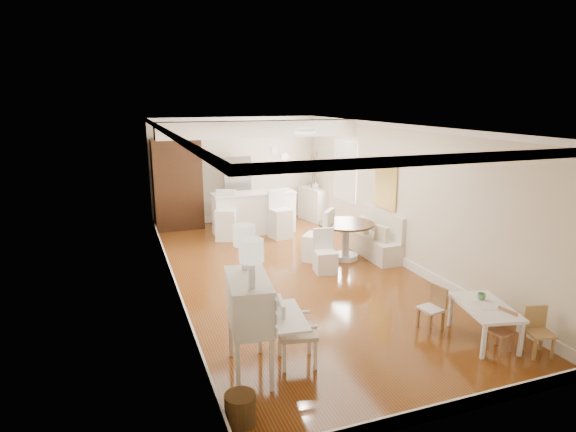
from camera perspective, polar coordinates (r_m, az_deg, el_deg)
room at (r=9.07m, az=0.30°, el=5.54°), size 9.00×9.04×2.82m
secretary_bureau at (r=5.96m, az=-4.61°, el=-12.88°), size 1.09×1.11×1.24m
gustavian_armchair at (r=6.22m, az=1.10°, el=-13.48°), size 0.59×0.59×0.87m
wicker_basket at (r=5.38m, az=-5.66°, el=-21.79°), size 0.43×0.43×0.33m
kids_table at (r=7.35m, az=22.20°, el=-11.65°), size 0.83×1.15×0.52m
kids_chair_a at (r=7.14m, az=23.84°, el=-12.32°), size 0.32×0.32×0.57m
kids_chair_b at (r=7.41m, az=16.62°, el=-10.41°), size 0.36×0.36×0.65m
kids_chair_c at (r=7.23m, az=27.67°, el=-12.10°), size 0.38×0.38×0.65m
banquette at (r=10.36m, az=10.13°, el=-2.06°), size 0.52×1.60×0.98m
dining_table at (r=10.09m, az=6.86°, el=-2.96°), size 1.42×1.42×0.78m
slip_chair_near at (r=9.28m, az=4.47°, el=-4.22°), size 0.46×0.47×0.84m
slip_chair_far at (r=9.93m, az=3.58°, el=-2.24°), size 0.75×0.74×1.09m
breakfast_counter at (r=11.96m, az=-4.04°, el=0.40°), size 2.05×0.65×1.03m
bar_stool_left at (r=11.44m, az=-7.40°, el=0.05°), size 0.60×0.60×1.17m
bar_stool_right at (r=11.49m, az=-0.92°, el=0.11°), size 0.53×0.53×1.13m
pantry_cabinet at (r=12.55m, az=-12.96°, el=3.67°), size 1.20×0.60×2.30m
fridge at (r=12.92m, az=-4.50°, el=3.15°), size 0.75×0.65×1.80m
sideboard at (r=13.23m, az=3.07°, el=1.42°), size 0.62×1.01×0.89m
pencil_cup at (r=7.41m, az=21.96°, el=-8.82°), size 0.12×0.12×0.09m
branch_vase at (r=13.12m, az=3.31°, el=3.70°), size 0.20×0.20×0.18m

